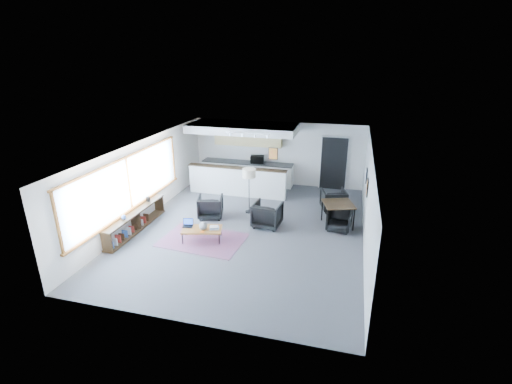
% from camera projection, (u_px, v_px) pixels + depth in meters
% --- Properties ---
extents(room, '(7.02, 9.02, 2.62)m').
position_uv_depth(room, '(247.00, 190.00, 11.18)').
color(room, '#4D4D50').
rests_on(room, ground).
extents(window, '(0.10, 5.95, 1.66)m').
position_uv_depth(window, '(129.00, 185.00, 11.14)').
color(window, '#8CBFFF').
rests_on(window, room).
extents(console, '(0.35, 3.00, 0.80)m').
position_uv_depth(console, '(135.00, 221.00, 11.36)').
color(console, '#312111').
rests_on(console, floor).
extents(kitchenette, '(4.20, 1.96, 2.60)m').
position_uv_depth(kitchenette, '(244.00, 154.00, 14.80)').
color(kitchenette, white).
rests_on(kitchenette, floor).
extents(doorway, '(1.10, 0.12, 2.15)m').
position_uv_depth(doorway, '(334.00, 163.00, 14.72)').
color(doorway, black).
rests_on(doorway, room).
extents(track_light, '(1.60, 0.07, 0.15)m').
position_uv_depth(track_light, '(248.00, 134.00, 12.88)').
color(track_light, silver).
rests_on(track_light, room).
extents(wall_art_lower, '(0.03, 0.38, 0.48)m').
position_uv_depth(wall_art_lower, '(367.00, 187.00, 10.63)').
color(wall_art_lower, black).
rests_on(wall_art_lower, room).
extents(wall_art_upper, '(0.03, 0.34, 0.44)m').
position_uv_depth(wall_art_upper, '(366.00, 176.00, 11.82)').
color(wall_art_upper, black).
rests_on(wall_art_upper, room).
extents(kilim_rug, '(2.50, 1.80, 0.01)m').
position_uv_depth(kilim_rug, '(203.00, 240.00, 10.91)').
color(kilim_rug, '#6A3853').
rests_on(kilim_rug, floor).
extents(coffee_table, '(1.26, 0.88, 0.37)m').
position_uv_depth(coffee_table, '(202.00, 229.00, 10.80)').
color(coffee_table, brown).
rests_on(coffee_table, floor).
extents(laptop, '(0.34, 0.29, 0.21)m').
position_uv_depth(laptop, '(188.00, 224.00, 10.95)').
color(laptop, black).
rests_on(laptop, coffee_table).
extents(ceramic_pot, '(0.24, 0.24, 0.24)m').
position_uv_depth(ceramic_pot, '(203.00, 226.00, 10.68)').
color(ceramic_pot, gray).
rests_on(ceramic_pot, coffee_table).
extents(book_stack, '(0.33, 0.30, 0.09)m').
position_uv_depth(book_stack, '(214.00, 228.00, 10.76)').
color(book_stack, silver).
rests_on(book_stack, coffee_table).
extents(coaster, '(0.13, 0.13, 0.01)m').
position_uv_depth(coaster, '(202.00, 232.00, 10.59)').
color(coaster, '#E5590C').
rests_on(coaster, coffee_table).
extents(armchair_left, '(0.96, 0.92, 0.81)m').
position_uv_depth(armchair_left, '(210.00, 206.00, 12.32)').
color(armchair_left, black).
rests_on(armchair_left, floor).
extents(armchair_right, '(0.91, 0.86, 0.87)m').
position_uv_depth(armchair_right, '(267.00, 213.00, 11.66)').
color(armchair_right, black).
rests_on(armchair_right, floor).
extents(floor_lamp, '(0.59, 0.59, 1.57)m').
position_uv_depth(floor_lamp, '(249.00, 175.00, 12.37)').
color(floor_lamp, black).
rests_on(floor_lamp, floor).
extents(dining_table, '(1.14, 1.14, 0.76)m').
position_uv_depth(dining_table, '(338.00, 205.00, 11.61)').
color(dining_table, '#312111').
rests_on(dining_table, floor).
extents(dining_chair_near, '(0.67, 0.63, 0.63)m').
position_uv_depth(dining_chair_near, '(339.00, 220.00, 11.46)').
color(dining_chair_near, black).
rests_on(dining_chair_near, floor).
extents(dining_chair_far, '(0.84, 0.81, 0.71)m').
position_uv_depth(dining_chair_far, '(333.00, 201.00, 12.89)').
color(dining_chair_far, black).
rests_on(dining_chair_far, floor).
extents(microwave, '(0.58, 0.38, 0.37)m').
position_uv_depth(microwave, '(257.00, 159.00, 15.19)').
color(microwave, black).
rests_on(microwave, kitchenette).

